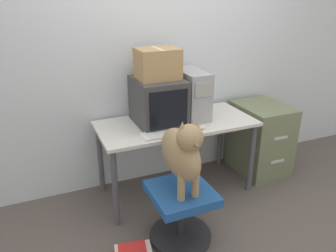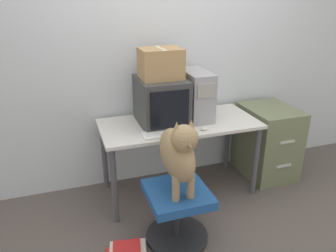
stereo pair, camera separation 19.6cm
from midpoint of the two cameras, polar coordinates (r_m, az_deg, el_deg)
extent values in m
plane|color=#564C47|center=(3.09, 2.07, -14.13)|extent=(12.00, 12.00, 0.00)
cube|color=silver|center=(3.20, -3.23, 12.66)|extent=(8.00, 0.05, 2.60)
cube|color=silver|center=(3.01, -0.40, 0.42)|extent=(1.44, 0.66, 0.03)
cylinder|color=#4C4C51|center=(2.76, -11.24, -10.73)|extent=(0.05, 0.05, 0.70)
cylinder|color=#4C4C51|center=(3.24, 12.65, -5.55)|extent=(0.05, 0.05, 0.70)
cylinder|color=#4C4C51|center=(3.24, -13.41, -5.62)|extent=(0.05, 0.05, 0.70)
cylinder|color=#4C4C51|center=(3.66, 7.65, -1.83)|extent=(0.05, 0.05, 0.70)
cube|color=#383838|center=(2.92, -3.68, 4.31)|extent=(0.41, 0.48, 0.41)
cube|color=black|center=(2.70, -1.92, 2.83)|extent=(0.33, 0.01, 0.32)
cube|color=#99999E|center=(3.07, 2.22, 5.58)|extent=(0.22, 0.45, 0.44)
cube|color=#9E998E|center=(2.85, 4.23, 6.25)|extent=(0.16, 0.01, 0.12)
cube|color=silver|center=(2.74, -1.87, -1.26)|extent=(0.46, 0.16, 0.02)
cube|color=silver|center=(2.73, -1.88, -0.99)|extent=(0.42, 0.13, 0.00)
ellipsoid|color=beige|center=(2.84, 4.00, -0.30)|extent=(0.06, 0.04, 0.03)
cylinder|color=#262628|center=(2.78, 0.04, -18.56)|extent=(0.49, 0.49, 0.04)
cylinder|color=#262628|center=(2.65, 0.04, -15.42)|extent=(0.05, 0.05, 0.35)
cube|color=#1E4C8C|center=(2.53, 0.04, -11.70)|extent=(0.46, 0.48, 0.07)
ellipsoid|color=#9E7F56|center=(2.39, -0.23, -4.92)|extent=(0.20, 0.53, 0.36)
cylinder|color=#9E7F56|center=(2.35, -0.10, -10.77)|extent=(0.06, 0.06, 0.20)
cylinder|color=#9E7F56|center=(2.39, 2.41, -10.19)|extent=(0.06, 0.06, 0.20)
sphere|color=#9E7F56|center=(2.19, 1.24, -2.09)|extent=(0.19, 0.19, 0.19)
cone|color=brown|center=(2.12, 2.18, -3.30)|extent=(0.08, 0.09, 0.08)
cone|color=#9E7F56|center=(2.14, -0.10, -0.27)|extent=(0.07, 0.07, 0.08)
cone|color=#9E7F56|center=(2.18, 2.40, 0.14)|extent=(0.07, 0.07, 0.08)
torus|color=orange|center=(2.24, 0.98, -3.50)|extent=(0.14, 0.14, 0.02)
cube|color=#6B7251|center=(3.63, 14.21, -2.12)|extent=(0.47, 0.60, 0.75)
cube|color=beige|center=(3.37, 17.49, -2.06)|extent=(0.17, 0.01, 0.02)
cube|color=beige|center=(3.48, 17.00, -5.98)|extent=(0.17, 0.01, 0.02)
cube|color=#A87F51|center=(2.83, -3.85, 10.76)|extent=(0.35, 0.28, 0.26)
cube|color=beige|center=(2.81, -3.92, 13.35)|extent=(0.04, 0.27, 0.00)
cube|color=silver|center=(2.62, -8.32, -20.93)|extent=(0.30, 0.24, 0.02)
cube|color=red|center=(2.60, -8.50, -20.87)|extent=(0.24, 0.22, 0.02)
camera|label=1|loc=(0.10, -92.12, -0.88)|focal=35.00mm
camera|label=2|loc=(0.10, 87.88, 0.88)|focal=35.00mm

